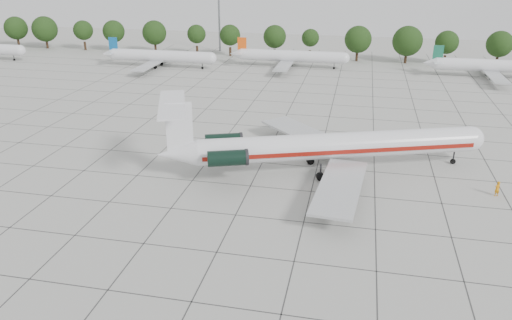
{
  "coord_description": "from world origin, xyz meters",
  "views": [
    {
      "loc": [
        12.9,
        -57.66,
        28.49
      ],
      "look_at": [
        0.62,
        0.63,
        3.5
      ],
      "focal_mm": 35.0,
      "sensor_mm": 36.0,
      "label": 1
    }
  ],
  "objects_px": {
    "ground_crew": "(497,189)",
    "bg_airliner_b": "(161,56)",
    "floodlight_mast": "(219,3)",
    "bg_airliner_d": "(494,66)",
    "bg_airliner_c": "(291,56)",
    "main_airliner": "(321,146)"
  },
  "relations": [
    {
      "from": "main_airliner",
      "to": "ground_crew",
      "type": "xyz_separation_m",
      "value": [
        22.45,
        -2.95,
        -2.81
      ]
    },
    {
      "from": "bg_airliner_c",
      "to": "bg_airliner_b",
      "type": "bearing_deg",
      "value": -168.21
    },
    {
      "from": "bg_airliner_b",
      "to": "main_airliner",
      "type": "bearing_deg",
      "value": -51.48
    },
    {
      "from": "bg_airliner_d",
      "to": "floodlight_mast",
      "type": "relative_size",
      "value": 1.11
    },
    {
      "from": "ground_crew",
      "to": "bg_airliner_c",
      "type": "distance_m",
      "value": 78.36
    },
    {
      "from": "ground_crew",
      "to": "bg_airliner_b",
      "type": "xyz_separation_m",
      "value": [
        -69.83,
        62.47,
        1.9
      ]
    },
    {
      "from": "main_airliner",
      "to": "bg_airliner_c",
      "type": "height_order",
      "value": "main_airliner"
    },
    {
      "from": "bg_airliner_d",
      "to": "bg_airliner_c",
      "type": "bearing_deg",
      "value": 177.89
    },
    {
      "from": "bg_airliner_b",
      "to": "floodlight_mast",
      "type": "height_order",
      "value": "floodlight_mast"
    },
    {
      "from": "bg_airliner_b",
      "to": "ground_crew",
      "type": "bearing_deg",
      "value": -41.82
    },
    {
      "from": "ground_crew",
      "to": "floodlight_mast",
      "type": "relative_size",
      "value": 0.08
    },
    {
      "from": "main_airliner",
      "to": "bg_airliner_b",
      "type": "height_order",
      "value": "main_airliner"
    },
    {
      "from": "ground_crew",
      "to": "floodlight_mast",
      "type": "xyz_separation_m",
      "value": [
        -60.94,
        88.41,
        13.28
      ]
    },
    {
      "from": "ground_crew",
      "to": "bg_airliner_d",
      "type": "xyz_separation_m",
      "value": [
        13.56,
        67.66,
        1.9
      ]
    },
    {
      "from": "bg_airliner_b",
      "to": "floodlight_mast",
      "type": "xyz_separation_m",
      "value": [
        8.89,
        25.94,
        11.37
      ]
    },
    {
      "from": "main_airliner",
      "to": "bg_airliner_b",
      "type": "distance_m",
      "value": 76.07
    },
    {
      "from": "main_airliner",
      "to": "bg_airliner_c",
      "type": "relative_size",
      "value": 1.59
    },
    {
      "from": "bg_airliner_d",
      "to": "floodlight_mast",
      "type": "distance_m",
      "value": 78.17
    },
    {
      "from": "main_airliner",
      "to": "bg_airliner_b",
      "type": "bearing_deg",
      "value": 108.61
    },
    {
      "from": "bg_airliner_b",
      "to": "floodlight_mast",
      "type": "distance_m",
      "value": 29.69
    },
    {
      "from": "ground_crew",
      "to": "floodlight_mast",
      "type": "height_order",
      "value": "floodlight_mast"
    },
    {
      "from": "bg_airliner_d",
      "to": "bg_airliner_b",
      "type": "bearing_deg",
      "value": -176.43
    }
  ]
}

